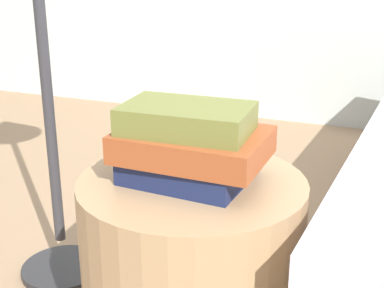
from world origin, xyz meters
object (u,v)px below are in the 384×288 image
side_table (192,277)px  book_rust (191,144)px  book_navy (189,167)px  book_olive (187,119)px

side_table → book_rust: bearing=132.8°
side_table → book_rust: 0.30m
book_navy → book_rust: (0.01, -0.00, 0.05)m
book_navy → book_rust: book_rust is taller
side_table → book_navy: book_navy is taller
book_rust → book_olive: 0.06m
book_rust → book_olive: (-0.01, -0.01, 0.05)m
book_navy → side_table: bearing=-36.1°
book_navy → book_olive: (-0.00, -0.01, 0.11)m
book_navy → book_olive: 0.11m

